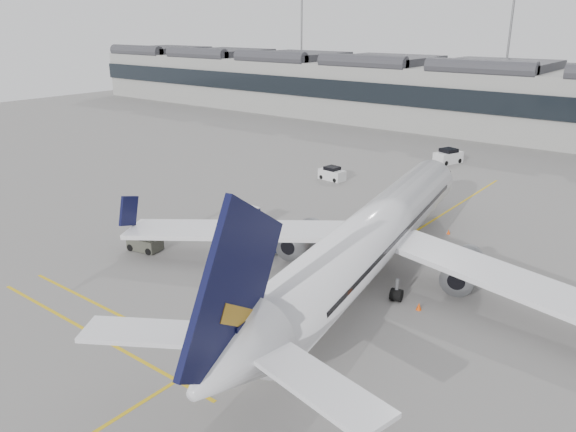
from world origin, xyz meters
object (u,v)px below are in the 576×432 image
Objects in this scene: belt_loader at (326,267)px; pushback_tug at (145,242)px; ramp_agent_a at (328,257)px; baggage_cart_a at (348,235)px; airliner_main at (370,238)px; ramp_agent_b at (304,239)px.

belt_loader is 1.47× the size of pushback_tug.
ramp_agent_a reaches higher than pushback_tug.
ramp_agent_a is 0.64× the size of pushback_tug.
belt_loader is 2.28× the size of ramp_agent_a.
pushback_tug is (-13.41, -11.67, -0.34)m from baggage_cart_a.
pushback_tug is at bearing -178.87° from belt_loader.
belt_loader is at bearing -176.42° from airliner_main.
airliner_main reaches higher than pushback_tug.
airliner_main is at bearing -54.41° from ramp_agent_a.
ramp_agent_b is (-2.90, -2.66, -0.25)m from baggage_cart_a.
belt_loader is at bearing -83.60° from baggage_cart_a.
airliner_main is 28.65× the size of ramp_agent_b.
pushback_tug is (-10.51, -9.01, -0.09)m from ramp_agent_b.
airliner_main reaches higher than belt_loader.
ramp_agent_b is at bearing -146.95° from baggage_cart_a.
belt_loader is 2.17× the size of baggage_cart_a.
baggage_cart_a is 1.31× the size of ramp_agent_b.
ramp_agent_a reaches higher than belt_loader.
ramp_agent_a is at bearing 169.49° from airliner_main.
ramp_agent_a is (-0.40, 0.85, 0.47)m from belt_loader.
ramp_agent_b is 13.84m from pushback_tug.
ramp_agent_b is at bearing 124.74° from belt_loader.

